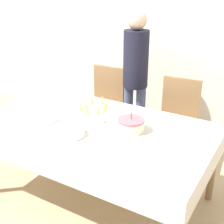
% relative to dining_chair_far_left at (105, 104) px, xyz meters
% --- Properties ---
extents(ground_plane, '(12.00, 12.00, 0.00)m').
position_rel_dining_chair_far_left_xyz_m(ground_plane, '(0.46, -0.90, -0.54)').
color(ground_plane, tan).
extents(wall_back, '(8.00, 0.05, 2.70)m').
position_rel_dining_chair_far_left_xyz_m(wall_back, '(0.46, 0.69, 0.81)').
color(wall_back, silver).
rests_on(wall_back, ground_plane).
extents(dining_table, '(2.04, 1.17, 0.75)m').
position_rel_dining_chair_far_left_xyz_m(dining_table, '(0.46, -0.90, 0.11)').
color(dining_table, silver).
rests_on(dining_table, ground_plane).
extents(dining_chair_far_left, '(0.43, 0.43, 0.98)m').
position_rel_dining_chair_far_left_xyz_m(dining_chair_far_left, '(0.00, 0.00, 0.00)').
color(dining_chair_far_left, olive).
rests_on(dining_chair_far_left, ground_plane).
extents(dining_chair_far_right, '(0.46, 0.46, 0.98)m').
position_rel_dining_chair_far_left_xyz_m(dining_chair_far_right, '(0.90, -0.00, 0.00)').
color(dining_chair_far_right, olive).
rests_on(dining_chair_far_right, ground_plane).
extents(birthday_cake, '(0.23, 0.23, 0.18)m').
position_rel_dining_chair_far_left_xyz_m(birthday_cake, '(0.78, -0.83, 0.26)').
color(birthday_cake, beige).
rests_on(birthday_cake, dining_table).
extents(champagne_tray, '(0.38, 0.38, 0.18)m').
position_rel_dining_chair_far_left_xyz_m(champagne_tray, '(0.39, -0.80, 0.29)').
color(champagne_tray, silver).
rests_on(champagne_tray, dining_table).
extents(plate_stack_main, '(0.27, 0.27, 0.05)m').
position_rel_dining_chair_far_left_xyz_m(plate_stack_main, '(0.38, -1.16, 0.23)').
color(plate_stack_main, white).
rests_on(plate_stack_main, dining_table).
extents(cake_knife, '(0.29, 0.11, 0.00)m').
position_rel_dining_chair_far_left_xyz_m(cake_knife, '(0.83, -1.03, 0.21)').
color(cake_knife, silver).
rests_on(cake_knife, dining_table).
extents(fork_pile, '(0.18, 0.10, 0.02)m').
position_rel_dining_chair_far_left_xyz_m(fork_pile, '(0.02, -1.19, 0.22)').
color(fork_pile, silver).
rests_on(fork_pile, dining_table).
extents(napkin_pile, '(0.15, 0.15, 0.01)m').
position_rel_dining_chair_far_left_xyz_m(napkin_pile, '(0.07, -1.04, 0.22)').
color(napkin_pile, pink).
rests_on(napkin_pile, dining_table).
extents(person_standing, '(0.28, 0.28, 1.63)m').
position_rel_dining_chair_far_left_xyz_m(person_standing, '(0.34, 0.12, 0.44)').
color(person_standing, '#3F4C72').
rests_on(person_standing, ground_plane).
extents(gift_bag, '(0.25, 0.15, 0.22)m').
position_rel_dining_chair_far_left_xyz_m(gift_bag, '(-1.01, -0.63, -0.43)').
color(gift_bag, '#E559B2').
rests_on(gift_bag, ground_plane).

